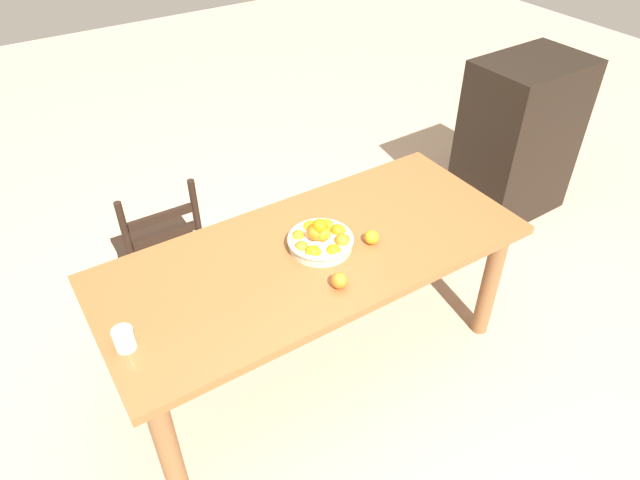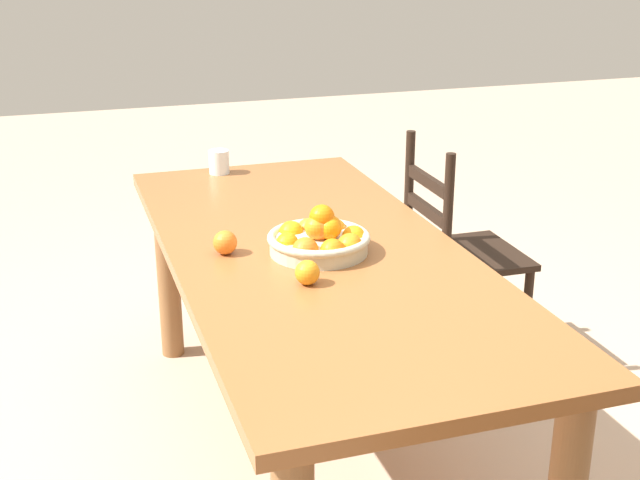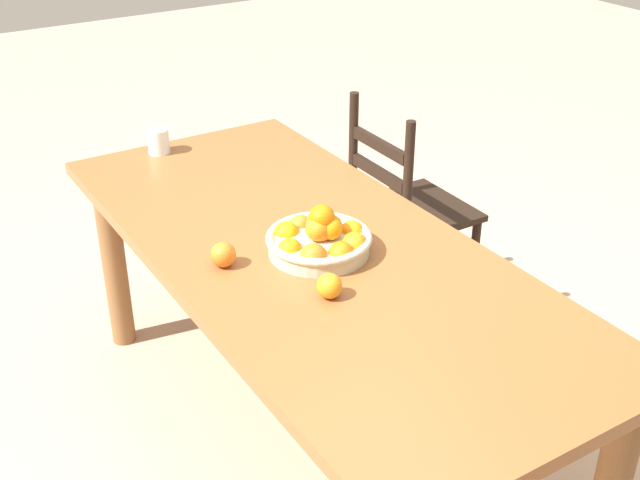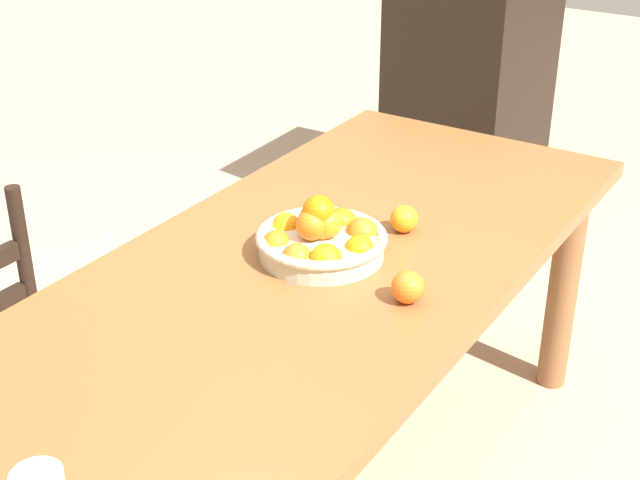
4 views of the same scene
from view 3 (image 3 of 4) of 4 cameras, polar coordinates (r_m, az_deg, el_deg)
ground_plane at (r=2.83m, az=-0.50°, el=-13.84°), size 12.00×12.00×0.00m
dining_table at (r=2.44m, az=-0.56°, el=-2.79°), size 1.99×0.86×0.75m
chair_near_window at (r=3.27m, az=6.01°, el=1.80°), size 0.42×0.42×0.91m
fruit_bowl at (r=2.33m, az=0.06°, el=0.12°), size 0.31×0.31×0.15m
orange_loose_0 at (r=2.13m, az=0.66°, el=-3.22°), size 0.07×0.07×0.07m
orange_loose_1 at (r=2.29m, az=-6.77°, el=-1.02°), size 0.07×0.07×0.07m
drinking_glass at (r=3.07m, az=-11.20°, el=6.78°), size 0.08×0.08×0.09m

